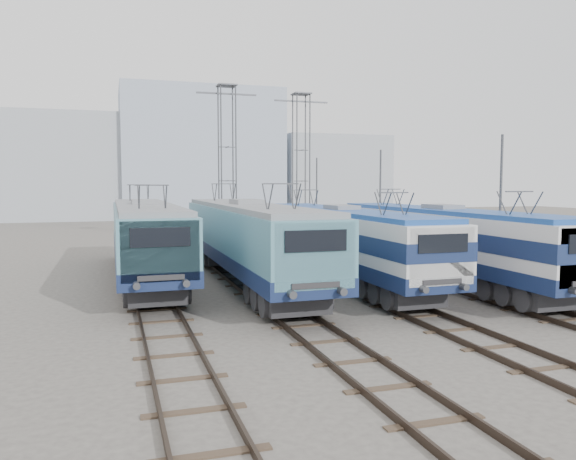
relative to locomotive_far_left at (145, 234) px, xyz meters
The scene contains 15 objects.
ground 11.46m from the locomotive_far_left, 53.02° to the right, with size 160.00×160.00×0.00m, color #514C47.
platform 17.11m from the locomotive_far_left, ahead, with size 4.00×70.00×0.30m, color #9E9E99.
locomotive_far_left is the anchor object (origin of this frame).
locomotive_center_left 5.37m from the locomotive_far_left, 33.05° to the right, with size 2.97×18.79×3.54m.
locomotive_center_right 9.72m from the locomotive_far_left, 22.16° to the right, with size 2.75×17.39×3.27m.
locomotive_far_right 14.51m from the locomotive_far_left, 21.48° to the right, with size 2.78×17.57×3.30m.
catenary_tower_west 15.31m from the locomotive_far_left, 62.62° to the left, with size 4.50×1.20×12.00m.
catenary_tower_east 20.50m from the locomotive_far_left, 48.61° to the left, with size 4.50×1.20×12.00m.
mast_front 16.90m from the locomotive_far_left, 24.41° to the right, with size 0.12×0.12×7.00m, color #3F4247.
mast_mid 16.20m from the locomotive_far_left, 18.16° to the left, with size 0.12×0.12×7.00m, color #3F4247.
mast_rear 22.96m from the locomotive_far_left, 47.98° to the left, with size 0.12×0.12×7.00m, color #3F4247.
safety_cone 18.82m from the locomotive_far_left, 26.24° to the right, with size 0.30×0.30×0.49m, color #FF6016.
building_west 53.73m from the locomotive_far_left, 97.78° to the left, with size 18.00×12.00×14.00m, color #959CA5.
building_center 54.53m from the locomotive_far_left, 78.54° to the left, with size 22.00×14.00×18.00m, color #93A0B4.
building_east 61.42m from the locomotive_far_left, 59.89° to the left, with size 16.00×12.00×12.00m, color #959CA5.
Camera 1 is at (-8.30, -19.45, 4.76)m, focal length 35.00 mm.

